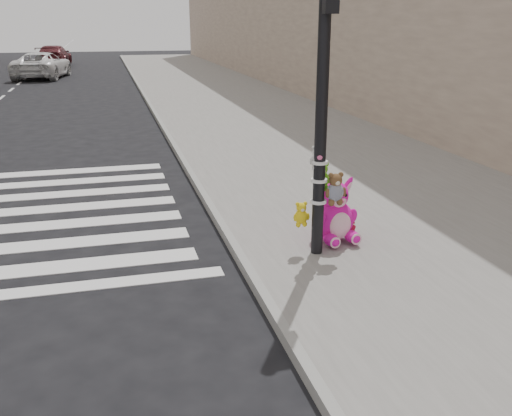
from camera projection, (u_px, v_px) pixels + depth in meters
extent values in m
plane|color=black|center=(137.00, 357.00, 5.78)|extent=(120.00, 120.00, 0.00)
cube|color=slate|center=(295.00, 138.00, 16.14)|extent=(7.00, 80.00, 0.14)
cube|color=gray|center=(173.00, 144.00, 15.31)|extent=(0.12, 80.00, 0.15)
cylinder|color=black|center=(322.00, 110.00, 7.38)|extent=(0.16, 0.16, 4.00)
cylinder|color=white|center=(318.00, 201.00, 7.78)|extent=(0.22, 0.22, 0.04)
cylinder|color=white|center=(319.00, 180.00, 7.68)|extent=(0.22, 0.22, 0.04)
cylinder|color=white|center=(320.00, 162.00, 7.60)|extent=(0.22, 0.22, 0.04)
ellipsoid|color=#EA13AA|center=(331.00, 242.00, 8.15)|extent=(0.24, 0.35, 0.17)
ellipsoid|color=#EA13AA|center=(352.00, 238.00, 8.27)|extent=(0.24, 0.35, 0.17)
ellipsoid|color=#EA13AA|center=(333.00, 220.00, 8.38)|extent=(0.68, 0.60, 0.61)
ellipsoid|color=#F9BFD1|center=(340.00, 226.00, 8.20)|extent=(0.36, 0.17, 0.40)
sphere|color=#EA13AA|center=(334.00, 195.00, 8.26)|extent=(0.48, 0.48, 0.42)
ellipsoid|color=#EA13AA|center=(322.00, 192.00, 8.18)|extent=(0.30, 0.13, 0.42)
ellipsoid|color=#EA13AA|center=(345.00, 189.00, 8.33)|extent=(0.30, 0.13, 0.42)
imported|color=white|center=(42.00, 65.00, 32.93)|extent=(3.27, 5.62, 1.47)
imported|color=#55181D|center=(54.00, 56.00, 41.58)|extent=(2.38, 5.18, 1.47)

